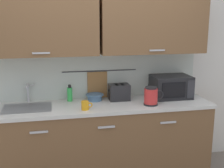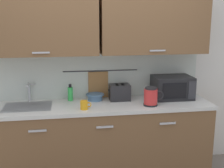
{
  "view_description": "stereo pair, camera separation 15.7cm",
  "coord_description": "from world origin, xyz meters",
  "px_view_note": "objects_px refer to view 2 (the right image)",
  "views": [
    {
      "loc": [
        -0.54,
        -2.88,
        1.87
      ],
      "look_at": [
        0.13,
        0.33,
        1.12
      ],
      "focal_mm": 47.48,
      "sensor_mm": 36.0,
      "label": 1
    },
    {
      "loc": [
        -0.38,
        -2.91,
        1.87
      ],
      "look_at": [
        0.13,
        0.33,
        1.12
      ],
      "focal_mm": 47.48,
      "sensor_mm": 36.0,
      "label": 2
    }
  ],
  "objects_px": {
    "microwave": "(172,87)",
    "electric_kettle": "(151,97)",
    "mug_near_sink": "(84,105)",
    "toaster": "(120,92)",
    "mixing_bowl": "(95,96)",
    "dish_soap_bottle": "(70,93)"
  },
  "relations": [
    {
      "from": "electric_kettle",
      "to": "toaster",
      "type": "relative_size",
      "value": 0.89
    },
    {
      "from": "toaster",
      "to": "microwave",
      "type": "bearing_deg",
      "value": -1.42
    },
    {
      "from": "mug_near_sink",
      "to": "mixing_bowl",
      "type": "relative_size",
      "value": 0.56
    },
    {
      "from": "mug_near_sink",
      "to": "mixing_bowl",
      "type": "distance_m",
      "value": 0.37
    },
    {
      "from": "dish_soap_bottle",
      "to": "mixing_bowl",
      "type": "bearing_deg",
      "value": -6.06
    },
    {
      "from": "electric_kettle",
      "to": "mixing_bowl",
      "type": "xyz_separation_m",
      "value": [
        -0.59,
        0.31,
        -0.06
      ]
    },
    {
      "from": "mixing_bowl",
      "to": "mug_near_sink",
      "type": "bearing_deg",
      "value": -113.95
    },
    {
      "from": "microwave",
      "to": "electric_kettle",
      "type": "relative_size",
      "value": 2.03
    },
    {
      "from": "electric_kettle",
      "to": "mixing_bowl",
      "type": "bearing_deg",
      "value": 152.4
    },
    {
      "from": "microwave",
      "to": "toaster",
      "type": "bearing_deg",
      "value": 178.58
    },
    {
      "from": "microwave",
      "to": "electric_kettle",
      "type": "height_order",
      "value": "microwave"
    },
    {
      "from": "mixing_bowl",
      "to": "toaster",
      "type": "distance_m",
      "value": 0.29
    },
    {
      "from": "dish_soap_bottle",
      "to": "mixing_bowl",
      "type": "height_order",
      "value": "dish_soap_bottle"
    },
    {
      "from": "microwave",
      "to": "electric_kettle",
      "type": "distance_m",
      "value": 0.42
    },
    {
      "from": "mixing_bowl",
      "to": "toaster",
      "type": "relative_size",
      "value": 0.84
    },
    {
      "from": "electric_kettle",
      "to": "mug_near_sink",
      "type": "height_order",
      "value": "electric_kettle"
    },
    {
      "from": "mug_near_sink",
      "to": "toaster",
      "type": "height_order",
      "value": "toaster"
    },
    {
      "from": "dish_soap_bottle",
      "to": "toaster",
      "type": "relative_size",
      "value": 0.77
    },
    {
      "from": "microwave",
      "to": "dish_soap_bottle",
      "type": "height_order",
      "value": "microwave"
    },
    {
      "from": "microwave",
      "to": "toaster",
      "type": "relative_size",
      "value": 1.8
    },
    {
      "from": "microwave",
      "to": "mug_near_sink",
      "type": "bearing_deg",
      "value": -165.39
    },
    {
      "from": "microwave",
      "to": "toaster",
      "type": "distance_m",
      "value": 0.64
    }
  ]
}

